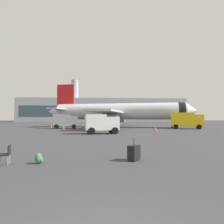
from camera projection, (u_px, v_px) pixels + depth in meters
airplane_at_gate at (118, 112)px, 46.89m from camera, size 35.31×32.16×10.50m
service_truck at (65, 121)px, 40.41m from camera, size 5.05×3.06×2.90m
fuel_truck at (187, 120)px, 39.57m from camera, size 6.46×4.48×3.20m
cargo_van at (101, 123)px, 26.72m from camera, size 4.69×2.99×2.60m
safety_cone_near at (155, 129)px, 32.62m from camera, size 0.44×0.44×0.71m
safety_cone_mid at (51, 126)px, 42.63m from camera, size 0.44×0.44×0.71m
safety_cone_far at (64, 127)px, 38.69m from camera, size 0.44×0.44×0.69m
rolling_suitcase at (134, 153)px, 9.77m from camera, size 0.71×0.75×1.10m
traveller_backpack at (39, 158)px, 9.10m from camera, size 0.36×0.40×0.48m
gate_chair at (6, 153)px, 8.93m from camera, size 0.57×0.57×0.86m
terminal_building at (102, 111)px, 122.18m from camera, size 95.94×22.75×25.49m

